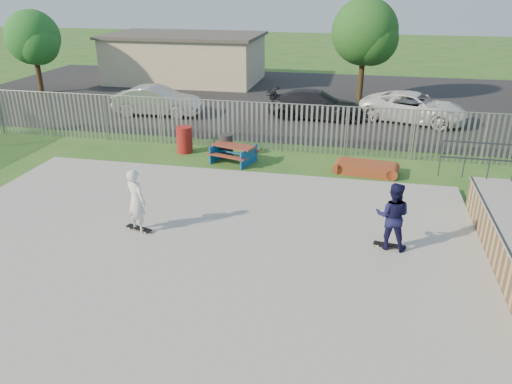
% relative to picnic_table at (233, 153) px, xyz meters
% --- Properties ---
extents(ground, '(120.00, 120.00, 0.00)m').
position_rel_picnic_table_xyz_m(ground, '(0.58, -7.27, -0.35)').
color(ground, '#2A6221').
rests_on(ground, ground).
extents(concrete_slab, '(15.00, 12.00, 0.15)m').
position_rel_picnic_table_xyz_m(concrete_slab, '(0.58, -7.27, -0.28)').
color(concrete_slab, '#9E9E99').
rests_on(concrete_slab, ground).
extents(fence, '(26.04, 16.02, 2.00)m').
position_rel_picnic_table_xyz_m(fence, '(1.58, -2.69, 0.65)').
color(fence, gray).
rests_on(fence, ground).
extents(picnic_table, '(1.95, 1.75, 0.69)m').
position_rel_picnic_table_xyz_m(picnic_table, '(0.00, 0.00, 0.00)').
color(picnic_table, maroon).
rests_on(picnic_table, ground).
extents(funbox, '(2.04, 1.20, 0.39)m').
position_rel_picnic_table_xyz_m(funbox, '(5.05, -0.16, -0.16)').
color(funbox, brown).
rests_on(funbox, ground).
extents(trash_bin_red, '(0.64, 0.64, 1.07)m').
position_rel_picnic_table_xyz_m(trash_bin_red, '(-2.26, 0.77, 0.18)').
color(trash_bin_red, maroon).
rests_on(trash_bin_red, ground).
extents(trash_bin_grey, '(0.54, 0.54, 0.91)m').
position_rel_picnic_table_xyz_m(trash_bin_grey, '(-0.46, 0.62, 0.10)').
color(trash_bin_grey, '#28282B').
rests_on(trash_bin_grey, ground).
extents(parking_lot, '(40.00, 18.00, 0.02)m').
position_rel_picnic_table_xyz_m(parking_lot, '(0.58, 11.73, -0.34)').
color(parking_lot, black).
rests_on(parking_lot, ground).
extents(car_silver, '(4.57, 1.78, 1.48)m').
position_rel_picnic_table_xyz_m(car_silver, '(-5.68, 6.27, 0.41)').
color(car_silver, silver).
rests_on(car_silver, parking_lot).
extents(car_dark, '(4.92, 2.14, 1.41)m').
position_rel_picnic_table_xyz_m(car_dark, '(2.46, 7.35, 0.37)').
color(car_dark, black).
rests_on(car_dark, parking_lot).
extents(car_white, '(5.62, 3.77, 1.43)m').
position_rel_picnic_table_xyz_m(car_white, '(7.27, 7.66, 0.38)').
color(car_white, white).
rests_on(car_white, parking_lot).
extents(building, '(10.40, 6.40, 3.20)m').
position_rel_picnic_table_xyz_m(building, '(-7.42, 15.73, 1.26)').
color(building, beige).
rests_on(building, ground).
extents(tree_left, '(3.23, 3.23, 4.99)m').
position_rel_picnic_table_xyz_m(tree_left, '(-14.99, 10.03, 3.00)').
color(tree_left, '#452E1B').
rests_on(tree_left, ground).
extents(tree_mid, '(3.71, 3.71, 5.73)m').
position_rel_picnic_table_xyz_m(tree_mid, '(4.57, 12.12, 3.50)').
color(tree_mid, '#3C2D18').
rests_on(tree_mid, ground).
extents(skateboard_a, '(0.82, 0.31, 0.08)m').
position_rel_picnic_table_xyz_m(skateboard_a, '(5.68, -5.95, -0.16)').
color(skateboard_a, black).
rests_on(skateboard_a, concrete_slab).
extents(skateboard_b, '(0.82, 0.42, 0.08)m').
position_rel_picnic_table_xyz_m(skateboard_b, '(-1.07, -6.40, -0.16)').
color(skateboard_b, black).
rests_on(skateboard_b, concrete_slab).
extents(skater_navy, '(0.95, 0.79, 1.79)m').
position_rel_picnic_table_xyz_m(skater_navy, '(5.68, -5.95, 0.69)').
color(skater_navy, '#12123A').
rests_on(skater_navy, concrete_slab).
extents(skater_white, '(0.78, 0.67, 1.79)m').
position_rel_picnic_table_xyz_m(skater_white, '(-1.07, -6.40, 0.69)').
color(skater_white, silver).
rests_on(skater_white, concrete_slab).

